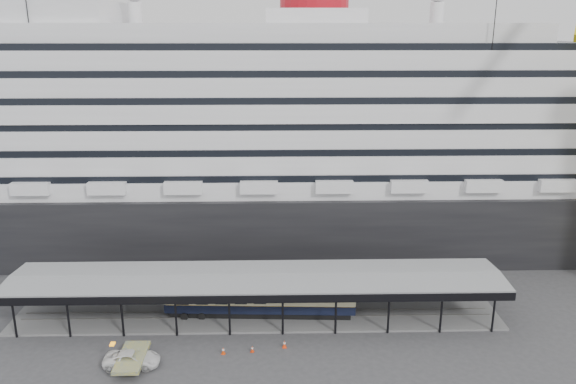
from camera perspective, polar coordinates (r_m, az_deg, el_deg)
name	(u,v)px	position (r m, az deg, el deg)	size (l,w,h in m)	color
ground	(256,339)	(62.71, -3.26, -14.66)	(200.00, 200.00, 0.00)	#363639
cruise_ship	(261,122)	(86.90, -2.74, 7.08)	(130.00, 30.00, 43.90)	black
platform_canopy	(257,298)	(65.94, -3.15, -10.66)	(56.00, 9.18, 5.30)	slate
port_truck	(132,359)	(59.94, -15.56, -16.04)	(2.53, 5.48, 1.52)	silver
pullman_carriage	(260,296)	(65.82, -2.84, -10.48)	(21.91, 3.84, 21.40)	black
traffic_cone_left	(223,351)	(60.28, -6.59, -15.71)	(0.46, 0.46, 0.78)	#D93F0C
traffic_cone_mid	(252,349)	(60.36, -3.65, -15.62)	(0.42, 0.42, 0.71)	red
traffic_cone_right	(284,344)	(60.93, -0.36, -15.18)	(0.49, 0.49, 0.84)	#F53A0D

